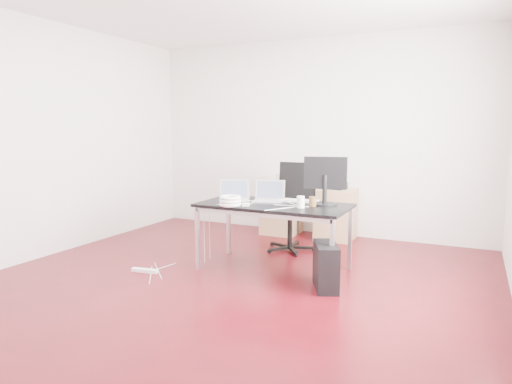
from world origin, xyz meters
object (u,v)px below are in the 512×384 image
at_px(desk, 274,209).
at_px(filing_cabinet_left, 282,210).
at_px(office_chair, 293,202).
at_px(pc_tower, 326,266).
at_px(filing_cabinet_right, 336,214).

distance_m(desk, filing_cabinet_left, 1.78).
relative_size(office_chair, pc_tower, 2.40).
relative_size(desk, filing_cabinet_right, 2.29).
distance_m(desk, office_chair, 0.92).
bearing_deg(pc_tower, office_chair, 98.58).
relative_size(office_chair, filing_cabinet_left, 1.54).
bearing_deg(desk, office_chair, 98.14).
relative_size(desk, office_chair, 1.48).
distance_m(desk, pc_tower, 0.88).
xyz_separation_m(office_chair, pc_tower, (0.81, -1.23, -0.39)).
xyz_separation_m(filing_cabinet_left, filing_cabinet_right, (0.81, 0.00, 0.00)).
height_order(office_chair, pc_tower, office_chair).
distance_m(desk, filing_cabinet_right, 1.70).
bearing_deg(desk, filing_cabinet_left, 109.48).
xyz_separation_m(desk, filing_cabinet_right, (0.23, 1.65, -0.33)).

